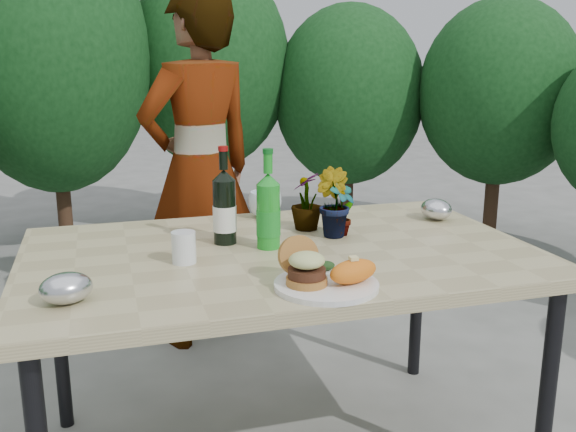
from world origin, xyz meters
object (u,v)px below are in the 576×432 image
object	(u,v)px
dinner_plate	(326,285)
person	(200,171)
wine_bottle	(225,208)
patio_table	(281,267)

from	to	relation	value
dinner_plate	person	xyz separation A→B (m)	(-0.11, 1.41, 0.07)
dinner_plate	wine_bottle	distance (m)	0.53
dinner_plate	wine_bottle	world-z (taller)	wine_bottle
patio_table	dinner_plate	size ratio (longest dim) A/B	5.71
patio_table	dinner_plate	distance (m)	0.37
patio_table	wine_bottle	xyz separation A→B (m)	(-0.15, 0.12, 0.18)
dinner_plate	wine_bottle	size ratio (longest dim) A/B	0.87
patio_table	dinner_plate	world-z (taller)	dinner_plate
person	dinner_plate	bearing A→B (deg)	70.91
wine_bottle	person	bearing A→B (deg)	84.87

